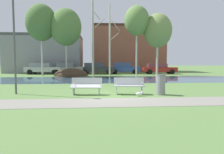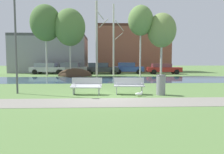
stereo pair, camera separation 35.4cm
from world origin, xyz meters
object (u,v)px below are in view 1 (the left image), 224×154
bench_left (87,86)px  seagull (139,94)px  parked_wagon_fourth_blue (124,68)px  parked_suv_fifth_red (159,68)px  streetlamp (14,26)px  parked_van_nearest_silver (43,68)px  bench_right (129,85)px  parked_hatch_third_dark (97,68)px  trash_bin (161,84)px  parked_sedan_second_grey (68,68)px

bench_left → seagull: (2.63, -0.74, -0.34)m
parked_wagon_fourth_blue → parked_suv_fifth_red: (4.67, -0.72, -0.05)m
seagull → streetlamp: streetlamp is taller
parked_van_nearest_silver → parked_wagon_fourth_blue: (10.83, 0.10, 0.01)m
bench_left → parked_van_nearest_silver: bearing=110.1°
bench_left → bench_right: (2.23, 0.00, 0.00)m
seagull → parked_hatch_third_dark: size_ratio=0.09×
bench_right → seagull: bench_right is taller
bench_left → trash_bin: 3.84m
trash_bin → parked_wagon_fourth_blue: 18.21m
streetlamp → parked_sedan_second_grey: 17.28m
parked_sedan_second_grey → bench_left: bearing=-79.5°
parked_hatch_third_dark → parked_van_nearest_silver: bearing=176.3°
parked_suv_fifth_red → trash_bin: bearing=-106.5°
trash_bin → seagull: (-1.20, -0.41, -0.41)m
parked_suv_fifth_red → streetlamp: bearing=-127.4°
seagull → parked_hatch_third_dark: (-2.05, 18.06, 0.66)m
parked_van_nearest_silver → parked_wagon_fourth_blue: parked_wagon_fourth_blue is taller
parked_van_nearest_silver → parked_sedan_second_grey: 3.24m
bench_right → seagull: size_ratio=4.01×
bench_left → parked_hatch_third_dark: size_ratio=0.34×
bench_right → parked_sedan_second_grey: (-5.50, 17.56, 0.33)m
bench_left → parked_wagon_fourth_blue: bearing=76.4°
trash_bin → parked_hatch_third_dark: bearing=100.4°
parked_sedan_second_grey → parked_wagon_fourth_blue: parked_wagon_fourth_blue is taller
parked_suv_fifth_red → parked_sedan_second_grey: bearing=178.1°
trash_bin → parked_sedan_second_grey: size_ratio=0.24×
bench_left → parked_hatch_third_dark: parked_hatch_third_dark is taller
parked_sedan_second_grey → parked_suv_fifth_red: parked_sedan_second_grey is taller
parked_sedan_second_grey → parked_wagon_fourth_blue: bearing=2.4°
bench_left → seagull: bearing=-15.7°
seagull → parked_suv_fifth_red: parked_suv_fifth_red is taller
trash_bin → parked_suv_fifth_red: bearing=73.5°
bench_right → parked_van_nearest_silver: bearing=116.2°
parked_sedan_second_grey → parked_hatch_third_dark: bearing=-3.5°
trash_bin → bench_left: bearing=175.1°
parked_hatch_third_dark → parked_wagon_fourth_blue: size_ratio=1.13×
bench_left → bench_right: size_ratio=1.00×
trash_bin → parked_hatch_third_dark: parked_hatch_third_dark is taller
bench_left → seagull: bench_left is taller
trash_bin → streetlamp: bearing=173.8°
seagull → parked_suv_fifth_red: size_ratio=0.09×
streetlamp → parked_hatch_third_dark: (4.32, 16.82, -2.74)m
trash_bin → parked_van_nearest_silver: (-10.33, 18.10, 0.25)m
parked_wagon_fourth_blue → parked_sedan_second_grey: bearing=-177.6°
bench_left → streetlamp: size_ratio=0.31×
parked_hatch_third_dark → seagull: bearing=-83.5°
parked_van_nearest_silver → parked_hatch_third_dark: 7.09m
parked_suv_fifth_red → parked_wagon_fourth_blue: bearing=171.2°
bench_left → parked_hatch_third_dark: bearing=88.1°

